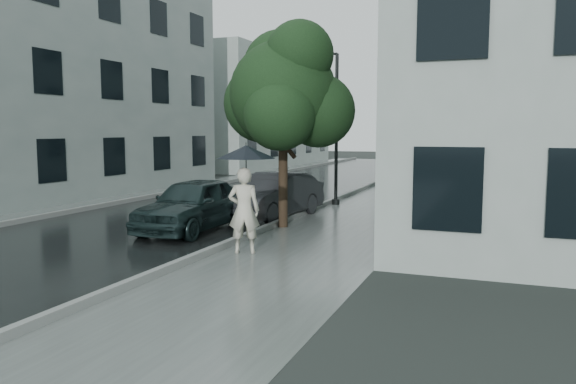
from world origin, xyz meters
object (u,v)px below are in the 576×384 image
at_px(pedestrian, 244,210).
at_px(street_tree, 285,93).
at_px(car_far, 273,195).
at_px(car_near, 193,204).
at_px(lamp_post, 333,118).

relative_size(pedestrian, street_tree, 0.34).
xyz_separation_m(pedestrian, car_far, (-1.29, 4.76, -0.25)).
bearing_deg(street_tree, car_near, -143.91).
distance_m(lamp_post, car_near, 7.06).
bearing_deg(street_tree, pedestrian, -83.07).
bearing_deg(car_far, pedestrian, -66.26).
distance_m(car_near, car_far, 2.98).
xyz_separation_m(street_tree, car_near, (-2.01, -1.46, -2.94)).
height_order(street_tree, car_near, street_tree).
height_order(pedestrian, street_tree, street_tree).
xyz_separation_m(street_tree, car_far, (-0.87, 1.29, -2.96)).
height_order(pedestrian, lamp_post, lamp_post).
height_order(lamp_post, car_near, lamp_post).
distance_m(street_tree, lamp_post, 4.94).
relative_size(street_tree, lamp_post, 1.02).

